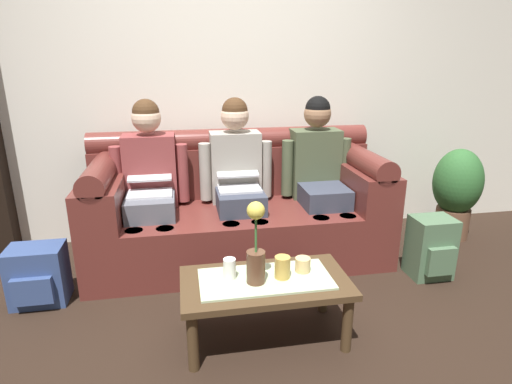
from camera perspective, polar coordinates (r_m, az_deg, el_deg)
ground_plane at (r=2.43m, az=1.71°, el=-20.37°), size 14.00×14.00×0.00m
back_wall_patterned at (r=3.59m, az=-3.95°, el=16.96°), size 6.00×0.12×2.90m
couch at (r=3.26m, az=-2.48°, el=-2.46°), size 2.21×0.88×0.96m
person_left at (r=3.15m, az=-14.18°, el=1.76°), size 0.56×0.67×1.22m
person_middle at (r=3.17m, az=-2.54°, el=2.39°), size 0.56×0.67×1.22m
person_right at (r=3.32m, az=8.53°, el=2.91°), size 0.56×0.67×1.22m
coffee_table at (r=2.33m, az=1.26°, el=-12.85°), size 0.91×0.48×0.37m
flower_vase at (r=2.18m, az=-0.02°, el=-7.84°), size 0.10×0.10×0.45m
cup_near_left at (r=2.28m, az=-3.60°, el=-10.34°), size 0.07×0.07×0.11m
cup_near_right at (r=2.29m, az=3.60°, el=-10.15°), size 0.08×0.08×0.12m
cup_far_center at (r=2.37m, az=6.36°, el=-9.75°), size 0.08×0.08×0.08m
backpack_right at (r=3.24m, az=22.66°, el=-7.02°), size 0.28×0.27×0.44m
backpack_left at (r=3.03m, az=-27.46°, el=-10.05°), size 0.33×0.28×0.38m
potted_plant at (r=3.95m, az=25.57°, el=0.32°), size 0.40×0.40×0.78m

